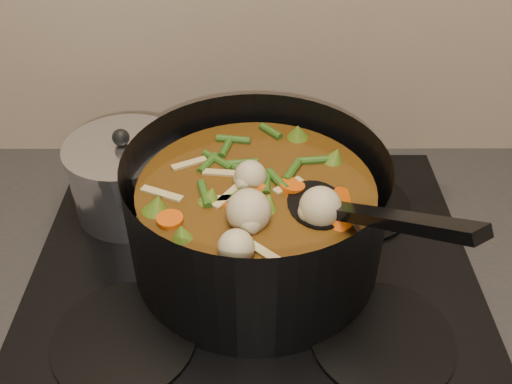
{
  "coord_description": "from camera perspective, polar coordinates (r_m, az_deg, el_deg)",
  "views": [
    {
      "loc": [
        0.0,
        1.36,
        1.52
      ],
      "look_at": [
        0.0,
        1.94,
        1.05
      ],
      "focal_mm": 40.0,
      "sensor_mm": 36.0,
      "label": 1
    }
  ],
  "objects": [
    {
      "name": "stockpot",
      "position": [
        0.77,
        0.05,
        -2.44
      ],
      "size": [
        0.44,
        0.45,
        0.25
      ],
      "rotation": [
        0.0,
        0.0,
        0.36
      ],
      "color": "black",
      "rests_on": "stovetop"
    },
    {
      "name": "stovetop",
      "position": [
        0.82,
        -0.25,
        -7.64
      ],
      "size": [
        0.62,
        0.54,
        0.03
      ],
      "color": "black",
      "rests_on": "counter"
    },
    {
      "name": "saucepan",
      "position": [
        0.89,
        -12.7,
        1.5
      ],
      "size": [
        0.18,
        0.18,
        0.14
      ],
      "rotation": [
        0.0,
        0.0,
        -0.01
      ],
      "color": "silver",
      "rests_on": "stovetop"
    }
  ]
}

